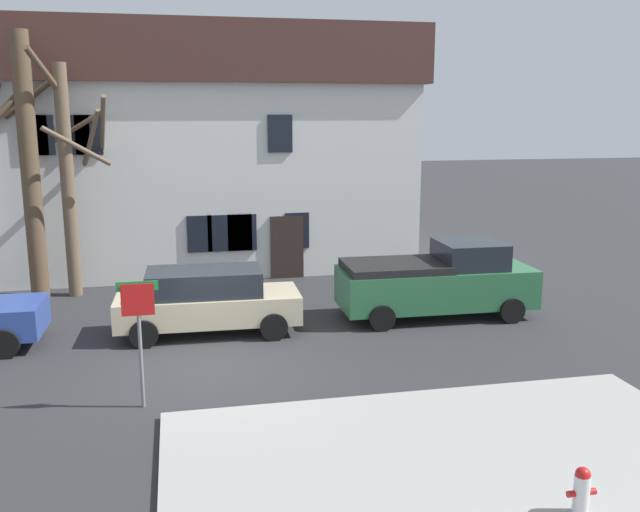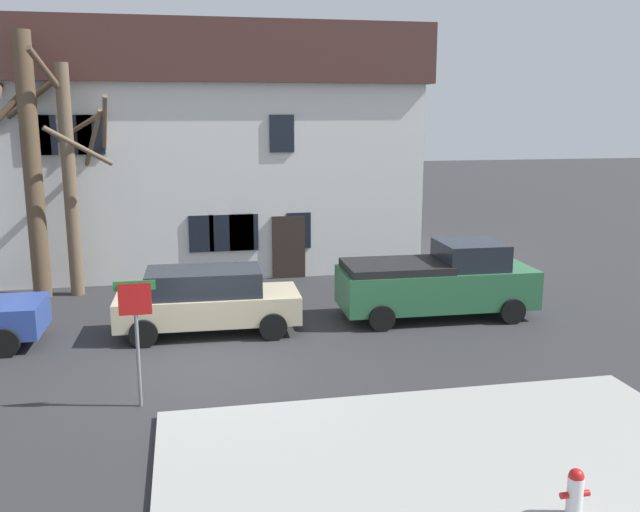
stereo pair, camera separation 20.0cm
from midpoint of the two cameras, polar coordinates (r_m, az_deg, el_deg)
ground_plane at (r=15.43m, az=-9.00°, el=-9.19°), size 120.00×120.00×0.00m
building_main at (r=25.82m, az=-9.39°, el=8.93°), size 15.05×7.19×8.34m
tree_bare_near at (r=21.93m, az=-22.53°, el=7.47°), size 2.60×2.60×7.75m
tree_bare_mid at (r=21.82m, az=-19.53°, el=6.28°), size 1.98×2.66×6.88m
car_beige_wagon at (r=17.60m, az=-9.00°, el=-3.58°), size 4.60×2.07×1.65m
pickup_truck_green at (r=18.99m, az=10.03°, el=-2.07°), size 5.27×2.26×2.05m
fire_hydrant at (r=10.47m, az=20.88°, el=-17.72°), size 0.42×0.22×0.68m
street_sign_pole at (r=13.26m, az=-14.55°, el=-5.06°), size 0.76×0.07×2.45m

